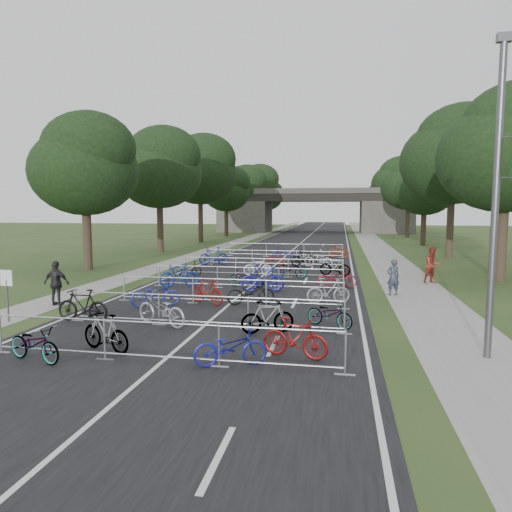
{
  "coord_description": "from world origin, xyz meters",
  "views": [
    {
      "loc": [
        4.44,
        -10.6,
        3.93
      ],
      "look_at": [
        -0.49,
        15.85,
        1.1
      ],
      "focal_mm": 32.0,
      "sensor_mm": 36.0,
      "label": 1
    }
  ],
  "objects": [
    {
      "name": "ground",
      "position": [
        0.0,
        0.0,
        0.0
      ],
      "size": [
        200.0,
        200.0,
        0.0
      ],
      "primitive_type": "plane",
      "color": "#2C451D",
      "rests_on": "ground"
    },
    {
      "name": "road",
      "position": [
        0.0,
        50.0,
        0.01
      ],
      "size": [
        11.0,
        140.0,
        0.01
      ],
      "primitive_type": "cube",
      "color": "black",
      "rests_on": "ground"
    },
    {
      "name": "sidewalk_right",
      "position": [
        8.0,
        50.0,
        0.01
      ],
      "size": [
        3.0,
        140.0,
        0.01
      ],
      "primitive_type": "cube",
      "color": "gray",
      "rests_on": "ground"
    },
    {
      "name": "sidewalk_left",
      "position": [
        -7.5,
        50.0,
        0.01
      ],
      "size": [
        2.0,
        140.0,
        0.01
      ],
      "primitive_type": "cube",
      "color": "gray",
      "rests_on": "ground"
    },
    {
      "name": "lane_markings",
      "position": [
        0.0,
        50.0,
        0.0
      ],
      "size": [
        0.12,
        140.0,
        0.0
      ],
      "primitive_type": "cube",
      "color": "silver",
      "rests_on": "ground"
    },
    {
      "name": "overpass_bridge",
      "position": [
        0.0,
        65.0,
        3.53
      ],
      "size": [
        31.0,
        8.0,
        7.05
      ],
      "color": "#44423D",
      "rests_on": "ground"
    },
    {
      "name": "lamppost",
      "position": [
        8.33,
        2.0,
        4.28
      ],
      "size": [
        0.61,
        0.65,
        8.21
      ],
      "color": "#4C4C51",
      "rests_on": "ground"
    },
    {
      "name": "park_sign",
      "position": [
        -6.8,
        3.0,
        1.27
      ],
      "size": [
        0.45,
        0.06,
        1.83
      ],
      "color": "#4C4C51",
      "rests_on": "ground"
    },
    {
      "name": "tree_left_0",
      "position": [
        -11.39,
        15.93,
        6.49
      ],
      "size": [
        6.72,
        6.72,
        10.25
      ],
      "color": "#33261C",
      "rests_on": "ground"
    },
    {
      "name": "tree_right_0",
      "position": [
        13.11,
        15.93,
        6.92
      ],
      "size": [
        7.17,
        7.17,
        10.93
      ],
      "color": "#33261C",
      "rests_on": "ground"
    },
    {
      "name": "tree_left_1",
      "position": [
        -11.39,
        27.93,
        7.3
      ],
      "size": [
        7.56,
        7.56,
        11.53
      ],
      "color": "#33261C",
      "rests_on": "ground"
    },
    {
      "name": "tree_right_1",
      "position": [
        13.11,
        27.93,
        7.9
      ],
      "size": [
        8.18,
        8.18,
        12.47
      ],
      "color": "#33261C",
      "rests_on": "ground"
    },
    {
      "name": "tree_left_2",
      "position": [
        -11.39,
        39.93,
        8.12
      ],
      "size": [
        8.4,
        8.4,
        12.81
      ],
      "color": "#33261C",
      "rests_on": "ground"
    },
    {
      "name": "tree_right_2",
      "position": [
        13.11,
        39.93,
        5.95
      ],
      "size": [
        6.16,
        6.16,
        9.39
      ],
      "color": "#33261C",
      "rests_on": "ground"
    },
    {
      "name": "tree_left_3",
      "position": [
        -11.39,
        51.93,
        6.49
      ],
      "size": [
        6.72,
        6.72,
        10.25
      ],
      "color": "#33261C",
      "rests_on": "ground"
    },
    {
      "name": "tree_right_3",
      "position": [
        13.11,
        51.93,
        6.92
      ],
      "size": [
        7.17,
        7.17,
        10.93
      ],
      "color": "#33261C",
      "rests_on": "ground"
    },
    {
      "name": "tree_left_4",
      "position": [
        -11.39,
        63.93,
        7.3
      ],
      "size": [
        7.56,
        7.56,
        11.53
      ],
      "color": "#33261C",
      "rests_on": "ground"
    },
    {
      "name": "tree_right_4",
      "position": [
        13.11,
        63.93,
        7.9
      ],
      "size": [
        8.18,
        8.18,
        12.47
      ],
      "color": "#33261C",
      "rests_on": "ground"
    },
    {
      "name": "tree_left_5",
      "position": [
        -11.39,
        75.93,
        8.12
      ],
      "size": [
        8.4,
        8.4,
        12.81
      ],
      "color": "#33261C",
      "rests_on": "ground"
    },
    {
      "name": "tree_right_5",
      "position": [
        13.11,
        75.93,
        5.95
      ],
      "size": [
        6.16,
        6.16,
        9.39
      ],
      "color": "#33261C",
      "rests_on": "ground"
    },
    {
      "name": "tree_left_6",
      "position": [
        -11.39,
        87.93,
        6.49
      ],
      "size": [
        6.72,
        6.72,
        10.25
      ],
      "color": "#33261C",
      "rests_on": "ground"
    },
    {
      "name": "tree_right_6",
      "position": [
        13.11,
        87.93,
        6.92
      ],
      "size": [
        7.17,
        7.17,
        10.93
      ],
      "color": "#33261C",
      "rests_on": "ground"
    },
    {
      "name": "barrier_row_0",
      "position": [
        0.0,
        0.0,
        0.55
      ],
      "size": [
        9.7,
        0.08,
        1.1
      ],
      "color": "#ACAFB5",
      "rests_on": "ground"
    },
    {
      "name": "barrier_row_1",
      "position": [
        0.0,
        3.6,
        0.55
      ],
      "size": [
        9.7,
        0.08,
        1.1
      ],
      "color": "#ACAFB5",
      "rests_on": "ground"
    },
    {
      "name": "barrier_row_2",
      "position": [
        0.0,
        7.2,
        0.55
      ],
      "size": [
        9.7,
        0.08,
        1.1
      ],
      "color": "#ACAFB5",
      "rests_on": "ground"
    },
    {
      "name": "barrier_row_3",
      "position": [
        0.0,
        11.0,
        0.55
      ],
      "size": [
        9.7,
        0.08,
        1.1
      ],
      "color": "#ACAFB5",
      "rests_on": "ground"
    },
    {
      "name": "barrier_row_4",
      "position": [
        0.0,
        15.0,
        0.55
      ],
      "size": [
        9.7,
        0.08,
        1.1
      ],
      "color": "#ACAFB5",
      "rests_on": "ground"
    },
    {
      "name": "barrier_row_5",
      "position": [
        0.0,
        20.0,
        0.55
      ],
      "size": [
        9.7,
        0.08,
        1.1
      ],
      "color": "#ACAFB5",
      "rests_on": "ground"
    },
    {
      "name": "barrier_row_6",
      "position": [
        0.0,
        26.0,
        0.55
      ],
      "size": [
        9.7,
        0.08,
        1.1
      ],
      "color": "#ACAFB5",
      "rests_on": "ground"
    },
    {
      "name": "bike_0",
      "position": [
        -3.21,
        -0.49,
        0.47
      ],
      "size": [
        1.9,
        1.11,
        0.94
      ],
      "primitive_type": "imported",
      "rotation": [
        0.0,
        0.0,
        1.28
      ],
      "color": "#ACAFB5",
      "rests_on": "ground"
    },
    {
      "name": "bike_1",
      "position": [
        -1.84,
        0.62,
        0.53
      ],
      "size": [
        1.84,
        1.11,
        1.07
      ],
      "primitive_type": "imported",
      "rotation": [
        0.0,
        0.0,
        4.34
      ],
      "color": "#ACAFB5",
      "rests_on": "ground"
    },
    {
      "name": "bike_2",
      "position": [
        1.79,
        0.12,
        0.48
      ],
      "size": [
        1.95,
        1.24,
        0.97
      ],
      "primitive_type": "imported",
      "rotation": [
        0.0,
        0.0,
        1.92
      ],
      "color": "navy",
      "rests_on": "ground"
    },
    {
      "name": "bike_3",
      "position": [
        3.31,
        1.02,
        0.54
      ],
      "size": [
        1.87,
        0.92,
        1.08
      ],
      "primitive_type": "imported",
      "rotation": [
        0.0,
        0.0,
        1.33
      ],
      "color": "maroon",
      "rests_on": "ground"
    },
    {
      "name": "bike_4",
      "position": [
        -4.3,
        3.53,
        0.57
      ],
      "size": [
        1.92,
        0.59,
        1.14
      ],
      "primitive_type": "imported",
      "rotation": [
        0.0,
        0.0,
        4.68
      ],
      "color": "black",
      "rests_on": "ground"
    },
    {
      "name": "bike_5",
      "position": [
        -1.42,
        3.49,
        0.55
      ],
      "size": [
        2.23,
        1.53,
        1.11
      ],
      "primitive_type": "imported",
      "rotation": [
        0.0,
        0.0,
        4.3
      ],
      "color": "#9B9BA2",
      "rests_on": "ground"
    },
    {
      "name": "bike_6",
      "position": [
        2.23,
        3.24,
        0.52
      ],
      "size": [
        1.77,
        1.16,
        1.04
      ],
      "primitive_type": "imported",
      "rotation": [
        0.0,
        0.0,
        2.0
      ],
      "color": "#ACAFB5",
      "rests_on": "ground"
    },
    {
      "name": "bike_7",
      "position": [
        4.13,
        4.34,
        0.44
      ],
      "size": [
        1.76,
        1.33,
        0.89
      ],
      "primitive_type": "imported",
      "rotation": [
        0.0,
        0.0,
        1.07
      ],
      "color": "#ACAFB5",
      "rests_on": "ground"
    },
    {
      "name": "bike_8",
      "position": [
        -2.8,
        6.28,
        0.5
      ],
      "size": [
        2.01,
        1.46,
        1.0
      ],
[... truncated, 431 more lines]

